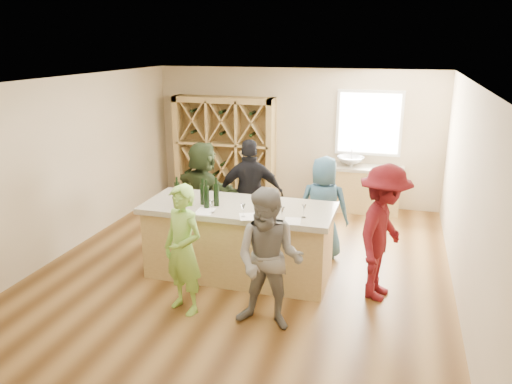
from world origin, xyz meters
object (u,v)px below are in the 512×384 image
(wine_bottle_d, at_px, (206,197))
(person_server, at_px, (383,233))
(sink, at_px, (350,161))
(wine_bottle_c, at_px, (203,194))
(person_far_mid, at_px, (251,195))
(person_far_right, at_px, (323,208))
(person_far_left, at_px, (204,192))
(person_near_right, at_px, (269,260))
(wine_bottle_e, at_px, (216,195))
(person_near_left, at_px, (183,250))
(tasting_counter_base, at_px, (239,243))
(wine_rack, at_px, (224,148))
(wine_bottle_a, at_px, (177,193))

(wine_bottle_d, bearing_deg, person_server, 3.22)
(sink, bearing_deg, person_server, -77.45)
(sink, relative_size, wine_bottle_d, 1.66)
(wine_bottle_c, distance_m, person_far_mid, 1.23)
(wine_bottle_d, bearing_deg, person_far_right, 40.35)
(person_far_mid, xyz_separation_m, person_far_left, (-0.87, 0.12, -0.05))
(person_near_right, relative_size, person_far_mid, 0.95)
(wine_bottle_e, xyz_separation_m, person_near_left, (-0.06, -1.05, -0.41))
(tasting_counter_base, height_order, person_far_mid, person_far_mid)
(person_far_mid, relative_size, person_far_right, 1.12)
(sink, relative_size, tasting_counter_base, 0.21)
(wine_bottle_c, xyz_separation_m, person_near_right, (1.28, -1.12, -0.37))
(wine_rack, relative_size, wine_bottle_d, 6.73)
(tasting_counter_base, xyz_separation_m, wine_bottle_c, (-0.50, -0.09, 0.73))
(tasting_counter_base, xyz_separation_m, person_far_left, (-1.00, 1.15, 0.36))
(wine_rack, distance_m, person_far_left, 2.45)
(wine_bottle_d, xyz_separation_m, person_far_left, (-0.61, 1.38, -0.38))
(wine_rack, bearing_deg, wine_bottle_a, -80.53)
(wine_bottle_a, bearing_deg, wine_bottle_e, 8.73)
(wine_bottle_c, height_order, wine_bottle_d, wine_bottle_d)
(person_far_mid, height_order, person_far_right, person_far_mid)
(person_near_left, xyz_separation_m, person_far_mid, (0.22, 2.18, 0.08))
(wine_bottle_c, bearing_deg, person_far_mid, 71.69)
(wine_bottle_a, distance_m, wine_bottle_c, 0.36)
(sink, distance_m, tasting_counter_base, 3.72)
(wine_rack, bearing_deg, person_far_mid, -61.81)
(person_near_left, xyz_separation_m, person_near_right, (1.12, -0.06, 0.03))
(wine_bottle_c, relative_size, person_near_left, 0.18)
(sink, bearing_deg, person_near_right, -95.46)
(wine_bottle_a, relative_size, person_near_left, 0.19)
(wine_bottle_a, distance_m, person_near_right, 1.96)
(wine_bottle_c, distance_m, person_far_left, 1.39)
(tasting_counter_base, height_order, person_far_left, person_far_left)
(wine_rack, xyz_separation_m, wine_bottle_e, (1.18, -3.65, 0.15))
(wine_bottle_d, bearing_deg, person_far_left, 113.86)
(person_far_mid, distance_m, person_far_right, 1.20)
(wine_bottle_d, xyz_separation_m, person_near_left, (0.04, -0.92, -0.41))
(wine_bottle_c, bearing_deg, person_far_left, 111.88)
(person_near_left, bearing_deg, sink, 95.06)
(tasting_counter_base, distance_m, person_near_left, 1.25)
(tasting_counter_base, bearing_deg, wine_bottle_e, -161.04)
(wine_bottle_a, distance_m, person_far_right, 2.30)
(wine_bottle_e, distance_m, person_far_right, 1.81)
(sink, distance_m, person_far_right, 2.48)
(wine_bottle_d, relative_size, person_near_left, 0.20)
(person_near_left, distance_m, person_far_left, 2.40)
(tasting_counter_base, bearing_deg, person_near_left, -106.91)
(wine_bottle_c, bearing_deg, wine_bottle_a, -165.08)
(tasting_counter_base, height_order, wine_bottle_d, wine_bottle_d)
(wine_bottle_a, bearing_deg, sink, 60.44)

